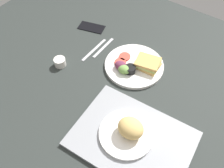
{
  "coord_description": "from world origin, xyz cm",
  "views": [
    {
      "loc": [
        -35.97,
        56.83,
        87.96
      ],
      "look_at": [
        2.0,
        3.0,
        4.0
      ],
      "focal_mm": 39.01,
      "sensor_mm": 36.0,
      "label": 1
    }
  ],
  "objects_px": {
    "serving_tray": "(132,139)",
    "plate_with_salad": "(135,65)",
    "cell_phone": "(91,27)",
    "espresso_cup": "(60,62)",
    "knife": "(94,50)",
    "fork": "(103,48)",
    "bread_plate_near": "(129,131)"
  },
  "relations": [
    {
      "from": "serving_tray",
      "to": "plate_with_salad",
      "type": "height_order",
      "value": "plate_with_salad"
    },
    {
      "from": "serving_tray",
      "to": "cell_phone",
      "type": "distance_m",
      "value": 0.71
    },
    {
      "from": "espresso_cup",
      "to": "knife",
      "type": "height_order",
      "value": "espresso_cup"
    },
    {
      "from": "espresso_cup",
      "to": "cell_phone",
      "type": "height_order",
      "value": "espresso_cup"
    },
    {
      "from": "fork",
      "to": "plate_with_salad",
      "type": "bearing_deg",
      "value": 82.58
    },
    {
      "from": "serving_tray",
      "to": "knife",
      "type": "relative_size",
      "value": 2.37
    },
    {
      "from": "espresso_cup",
      "to": "knife",
      "type": "bearing_deg",
      "value": -111.49
    },
    {
      "from": "espresso_cup",
      "to": "knife",
      "type": "xyz_separation_m",
      "value": [
        -0.07,
        -0.18,
        -0.02
      ]
    },
    {
      "from": "knife",
      "to": "espresso_cup",
      "type": "bearing_deg",
      "value": -21.51
    },
    {
      "from": "plate_with_salad",
      "to": "knife",
      "type": "height_order",
      "value": "plate_with_salad"
    },
    {
      "from": "fork",
      "to": "cell_phone",
      "type": "relative_size",
      "value": 1.18
    },
    {
      "from": "serving_tray",
      "to": "espresso_cup",
      "type": "distance_m",
      "value": 0.52
    },
    {
      "from": "bread_plate_near",
      "to": "fork",
      "type": "distance_m",
      "value": 0.51
    },
    {
      "from": "bread_plate_near",
      "to": "knife",
      "type": "height_order",
      "value": "bread_plate_near"
    },
    {
      "from": "serving_tray",
      "to": "bread_plate_near",
      "type": "distance_m",
      "value": 0.04
    },
    {
      "from": "fork",
      "to": "cell_phone",
      "type": "height_order",
      "value": "cell_phone"
    },
    {
      "from": "fork",
      "to": "knife",
      "type": "xyz_separation_m",
      "value": [
        0.03,
        0.04,
        0.0
      ]
    },
    {
      "from": "serving_tray",
      "to": "espresso_cup",
      "type": "bearing_deg",
      "value": -14.98
    },
    {
      "from": "knife",
      "to": "cell_phone",
      "type": "xyz_separation_m",
      "value": [
        0.12,
        -0.13,
        0.0
      ]
    },
    {
      "from": "espresso_cup",
      "to": "cell_phone",
      "type": "xyz_separation_m",
      "value": [
        0.05,
        -0.31,
        -0.02
      ]
    },
    {
      "from": "espresso_cup",
      "to": "fork",
      "type": "distance_m",
      "value": 0.24
    },
    {
      "from": "plate_with_salad",
      "to": "knife",
      "type": "xyz_separation_m",
      "value": [
        0.24,
        0.02,
        -0.01
      ]
    },
    {
      "from": "bread_plate_near",
      "to": "plate_with_salad",
      "type": "xyz_separation_m",
      "value": [
        0.17,
        -0.32,
        -0.03
      ]
    },
    {
      "from": "serving_tray",
      "to": "fork",
      "type": "xyz_separation_m",
      "value": [
        0.4,
        -0.35,
        -0.01
      ]
    },
    {
      "from": "plate_with_salad",
      "to": "cell_phone",
      "type": "relative_size",
      "value": 1.98
    },
    {
      "from": "espresso_cup",
      "to": "fork",
      "type": "xyz_separation_m",
      "value": [
        -0.1,
        -0.22,
        -0.02
      ]
    },
    {
      "from": "fork",
      "to": "knife",
      "type": "distance_m",
      "value": 0.05
    },
    {
      "from": "serving_tray",
      "to": "fork",
      "type": "relative_size",
      "value": 2.65
    },
    {
      "from": "serving_tray",
      "to": "cell_phone",
      "type": "bearing_deg",
      "value": -38.91
    },
    {
      "from": "plate_with_salad",
      "to": "espresso_cup",
      "type": "distance_m",
      "value": 0.36
    },
    {
      "from": "serving_tray",
      "to": "bread_plate_near",
      "type": "relative_size",
      "value": 2.09
    },
    {
      "from": "fork",
      "to": "knife",
      "type": "bearing_deg",
      "value": -37.62
    }
  ]
}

